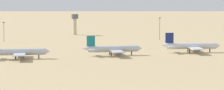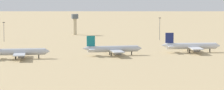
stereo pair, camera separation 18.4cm
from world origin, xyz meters
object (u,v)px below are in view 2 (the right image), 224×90
object	(u,v)px
control_tower	(75,22)
light_pole_east	(160,27)
parked_jet_teal_4	(112,49)
light_pole_mid	(4,30)
parked_jet_white_3	(17,52)
parked_jet_navy_5	(191,46)

from	to	relation	value
control_tower	light_pole_east	size ratio (longest dim) A/B	1.03
control_tower	light_pole_east	world-z (taller)	control_tower
parked_jet_teal_4	light_pole_mid	xyz separation A→B (m)	(-54.55, 107.30, 4.70)
parked_jet_white_3	parked_jet_teal_4	world-z (taller)	parked_jet_white_3
parked_jet_white_3	control_tower	world-z (taller)	control_tower
parked_jet_teal_4	light_pole_east	bearing A→B (deg)	58.80
parked_jet_navy_5	light_pole_mid	size ratio (longest dim) A/B	2.54
parked_jet_navy_5	light_pole_east	size ratio (longest dim) A/B	2.15
parked_jet_navy_5	light_pole_east	bearing A→B (deg)	93.09
parked_jet_teal_4	light_pole_mid	size ratio (longest dim) A/B	2.46
parked_jet_navy_5	light_pole_mid	xyz separation A→B (m)	(-106.65, 105.94, 4.55)
parked_jet_teal_4	light_pole_mid	world-z (taller)	light_pole_mid
parked_jet_white_3	light_pole_east	distance (m)	150.03
light_pole_mid	light_pole_east	bearing A→B (deg)	-9.33
parked_jet_white_3	parked_jet_navy_5	size ratio (longest dim) A/B	0.97
parked_jet_navy_5	parked_jet_teal_4	bearing A→B (deg)	-167.14
control_tower	light_pole_east	distance (m)	86.48
light_pole_mid	light_pole_east	size ratio (longest dim) A/B	0.85
control_tower	parked_jet_teal_4	bearing A→B (deg)	-94.19
parked_jet_teal_4	parked_jet_navy_5	world-z (taller)	parked_jet_navy_5
parked_jet_teal_4	light_pole_east	world-z (taller)	light_pole_east
control_tower	light_pole_mid	bearing A→B (deg)	-143.64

